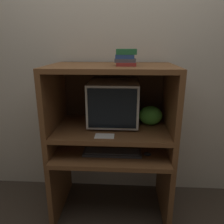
{
  "coord_description": "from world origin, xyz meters",
  "views": [
    {
      "loc": [
        0.1,
        -1.4,
        1.47
      ],
      "look_at": [
        0.0,
        0.31,
        0.94
      ],
      "focal_mm": 35.0,
      "sensor_mm": 36.0,
      "label": 1
    }
  ],
  "objects_px": {
    "keyboard": "(112,152)",
    "mouse": "(147,154)",
    "crt_monitor": "(113,103)",
    "book_stack": "(126,58)",
    "snack_bag": "(150,115)"
  },
  "relations": [
    {
      "from": "crt_monitor",
      "to": "keyboard",
      "type": "xyz_separation_m",
      "value": [
        0.0,
        -0.22,
        -0.35
      ]
    },
    {
      "from": "crt_monitor",
      "to": "keyboard",
      "type": "bearing_deg",
      "value": -89.51
    },
    {
      "from": "keyboard",
      "to": "book_stack",
      "type": "distance_m",
      "value": 0.74
    },
    {
      "from": "snack_bag",
      "to": "mouse",
      "type": "bearing_deg",
      "value": -99.18
    },
    {
      "from": "keyboard",
      "to": "snack_bag",
      "type": "xyz_separation_m",
      "value": [
        0.31,
        0.22,
        0.24
      ]
    },
    {
      "from": "mouse",
      "to": "book_stack",
      "type": "distance_m",
      "value": 0.76
    },
    {
      "from": "keyboard",
      "to": "mouse",
      "type": "height_order",
      "value": "same"
    },
    {
      "from": "snack_bag",
      "to": "crt_monitor",
      "type": "bearing_deg",
      "value": -179.84
    },
    {
      "from": "snack_bag",
      "to": "book_stack",
      "type": "height_order",
      "value": "book_stack"
    },
    {
      "from": "crt_monitor",
      "to": "book_stack",
      "type": "height_order",
      "value": "book_stack"
    },
    {
      "from": "crt_monitor",
      "to": "keyboard",
      "type": "height_order",
      "value": "crt_monitor"
    },
    {
      "from": "crt_monitor",
      "to": "snack_bag",
      "type": "xyz_separation_m",
      "value": [
        0.32,
        0.0,
        -0.11
      ]
    },
    {
      "from": "keyboard",
      "to": "snack_bag",
      "type": "relative_size",
      "value": 2.32
    },
    {
      "from": "snack_bag",
      "to": "book_stack",
      "type": "xyz_separation_m",
      "value": [
        -0.22,
        -0.13,
        0.48
      ]
    },
    {
      "from": "crt_monitor",
      "to": "mouse",
      "type": "relative_size",
      "value": 6.9
    }
  ]
}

